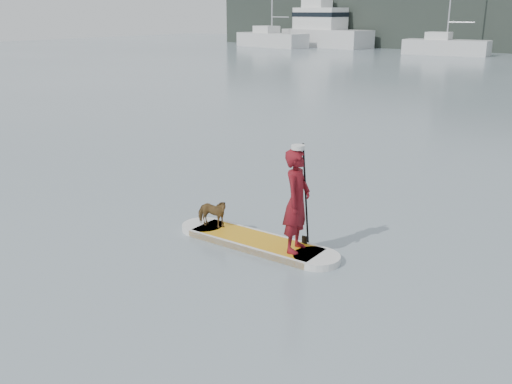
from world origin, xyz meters
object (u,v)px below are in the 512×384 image
Objects in this scene: sailboat_a at (271,39)px; motor_yacht_b at (323,29)px; paddleboard at (256,242)px; sailboat_c at (445,46)px; dog at (212,213)px; paddler at (297,201)px.

sailboat_a is 6.08m from motor_yacht_b.
paddleboard is at bearing -44.35° from sailboat_a.
sailboat_a is 1.18× the size of sailboat_c.
motor_yacht_b is at bearing 118.12° from paddleboard.
motor_yacht_b is (-27.81, 51.38, 1.61)m from dog.
dog is 48.98m from sailboat_c.
dog is 0.06× the size of motor_yacht_b.
sailboat_c is 16.15m from motor_yacht_b.
motor_yacht_b is at bearing 16.79° from paddler.
dog is (-1.02, -0.02, 0.34)m from paddleboard.
sailboat_a reaches higher than motor_yacht_b.
paddler is (0.84, 0.02, 0.94)m from paddleboard.
paddler is 0.16× the size of motor_yacht_b.
paddler is at bearing -49.30° from motor_yacht_b.
sailboat_a is 1.16× the size of motor_yacht_b.
dog is 0.05× the size of sailboat_a.
motor_yacht_b is at bearing 15.42° from dog.
paddler is at bearing -101.81° from dog.
sailboat_a reaches higher than paddler.
dog is at bearing 77.96° from paddler.
sailboat_a reaches higher than paddleboard.
paddler is 2.69× the size of dog.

